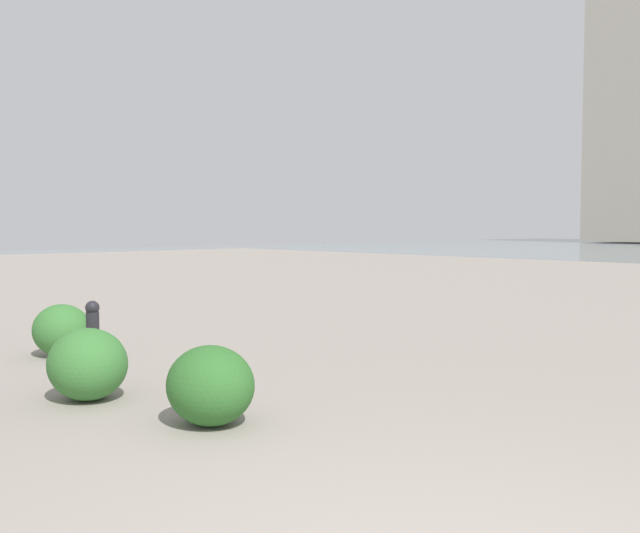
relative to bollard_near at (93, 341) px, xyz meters
name	(u,v)px	position (x,y,z in m)	size (l,w,h in m)	color
bollard_near	(93,341)	(0.00, 0.00, 0.00)	(0.13, 0.13, 0.79)	#232328
shrub_low	(210,385)	(-1.87, -0.04, -0.11)	(0.70, 0.63, 0.60)	#2D6628
shrub_round	(88,364)	(-0.52, 0.30, -0.10)	(0.73, 0.65, 0.62)	#387533
shrub_wide	(62,330)	(1.61, -0.38, -0.12)	(0.70, 0.63, 0.59)	#387533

